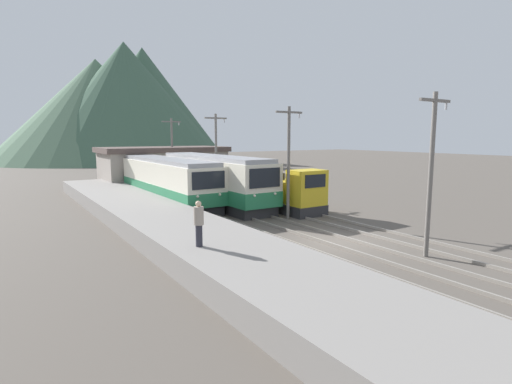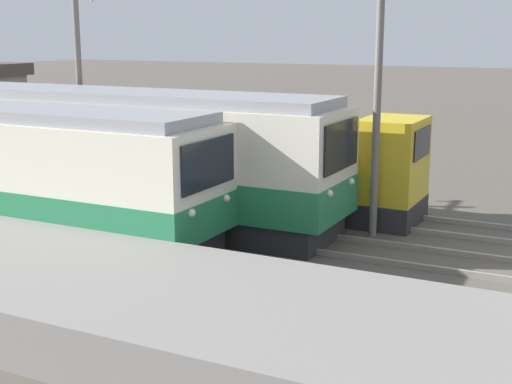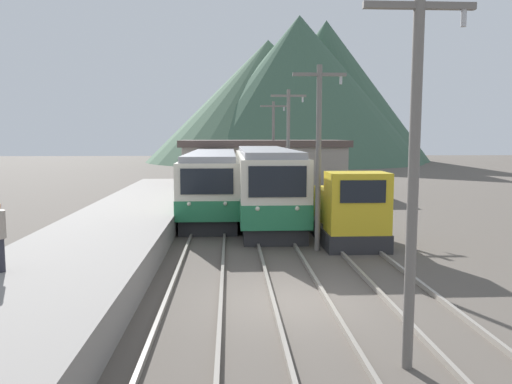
{
  "view_description": "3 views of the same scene",
  "coord_description": "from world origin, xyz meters",
  "px_view_note": "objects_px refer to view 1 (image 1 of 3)",
  "views": [
    {
      "loc": [
        -13.6,
        -13.81,
        5.17
      ],
      "look_at": [
        -0.23,
        6.67,
        1.73
      ],
      "focal_mm": 28.0,
      "sensor_mm": 36.0,
      "label": 1
    },
    {
      "loc": [
        -16.08,
        0.45,
        5.3
      ],
      "look_at": [
        -1.28,
        7.9,
        1.59
      ],
      "focal_mm": 50.0,
      "sensor_mm": 36.0,
      "label": 2
    },
    {
      "loc": [
        -1.62,
        -12.68,
        4.35
      ],
      "look_at": [
        -0.51,
        8.53,
        1.97
      ],
      "focal_mm": 35.0,
      "sensor_mm": 36.0,
      "label": 3
    }
  ],
  "objects_px": {
    "catenary_mast_near": "(431,169)",
    "catenary_mast_distant": "(172,149)",
    "commuter_train_left": "(167,182)",
    "shunting_locomotive": "(293,195)",
    "commuter_train_center": "(213,182)",
    "catenary_mast_far": "(216,153)",
    "person_on_platform": "(199,222)",
    "catenary_mast_mid": "(289,158)"
  },
  "relations": [
    {
      "from": "catenary_mast_distant",
      "to": "commuter_train_left",
      "type": "bearing_deg",
      "value": -113.65
    },
    {
      "from": "catenary_mast_near",
      "to": "catenary_mast_distant",
      "type": "relative_size",
      "value": 1.0
    },
    {
      "from": "catenary_mast_near",
      "to": "catenary_mast_far",
      "type": "bearing_deg",
      "value": 90.0
    },
    {
      "from": "shunting_locomotive",
      "to": "catenary_mast_mid",
      "type": "bearing_deg",
      "value": -137.26
    },
    {
      "from": "commuter_train_center",
      "to": "catenary_mast_far",
      "type": "xyz_separation_m",
      "value": [
        1.51,
        2.38,
        2.08
      ]
    },
    {
      "from": "commuter_train_left",
      "to": "person_on_platform",
      "type": "relative_size",
      "value": 8.2
    },
    {
      "from": "catenary_mast_mid",
      "to": "person_on_platform",
      "type": "xyz_separation_m",
      "value": [
        -9.05,
        -6.19,
        -1.84
      ]
    },
    {
      "from": "catenary_mast_mid",
      "to": "person_on_platform",
      "type": "relative_size",
      "value": 3.97
    },
    {
      "from": "shunting_locomotive",
      "to": "catenary_mast_distant",
      "type": "height_order",
      "value": "catenary_mast_distant"
    },
    {
      "from": "shunting_locomotive",
      "to": "catenary_mast_mid",
      "type": "distance_m",
      "value": 3.3
    },
    {
      "from": "commuter_train_left",
      "to": "catenary_mast_near",
      "type": "bearing_deg",
      "value": -77.48
    },
    {
      "from": "commuter_train_left",
      "to": "shunting_locomotive",
      "type": "xyz_separation_m",
      "value": [
        5.8,
        -8.28,
        -0.42
      ]
    },
    {
      "from": "catenary_mast_near",
      "to": "commuter_train_left",
      "type": "bearing_deg",
      "value": 102.52
    },
    {
      "from": "person_on_platform",
      "to": "catenary_mast_far",
      "type": "bearing_deg",
      "value": 60.39
    },
    {
      "from": "catenary_mast_far",
      "to": "catenary_mast_near",
      "type": "bearing_deg",
      "value": -90.0
    },
    {
      "from": "commuter_train_left",
      "to": "shunting_locomotive",
      "type": "bearing_deg",
      "value": -54.98
    },
    {
      "from": "catenary_mast_near",
      "to": "catenary_mast_distant",
      "type": "distance_m",
      "value": 29.24
    },
    {
      "from": "commuter_train_center",
      "to": "catenary_mast_near",
      "type": "distance_m",
      "value": 17.3
    },
    {
      "from": "commuter_train_left",
      "to": "catenary_mast_distant",
      "type": "distance_m",
      "value": 10.96
    },
    {
      "from": "commuter_train_left",
      "to": "commuter_train_center",
      "type": "xyz_separation_m",
      "value": [
        2.8,
        -2.29,
        0.1
      ]
    },
    {
      "from": "commuter_train_center",
      "to": "catenary_mast_far",
      "type": "height_order",
      "value": "catenary_mast_far"
    },
    {
      "from": "commuter_train_center",
      "to": "shunting_locomotive",
      "type": "height_order",
      "value": "commuter_train_center"
    },
    {
      "from": "commuter_train_center",
      "to": "person_on_platform",
      "type": "height_order",
      "value": "commuter_train_center"
    },
    {
      "from": "catenary_mast_mid",
      "to": "person_on_platform",
      "type": "bearing_deg",
      "value": -145.66
    },
    {
      "from": "catenary_mast_far",
      "to": "person_on_platform",
      "type": "xyz_separation_m",
      "value": [
        -9.05,
        -15.93,
        -1.84
      ]
    },
    {
      "from": "catenary_mast_mid",
      "to": "catenary_mast_far",
      "type": "relative_size",
      "value": 1.0
    },
    {
      "from": "catenary_mast_distant",
      "to": "catenary_mast_far",
      "type": "bearing_deg",
      "value": -90.0
    },
    {
      "from": "catenary_mast_near",
      "to": "person_on_platform",
      "type": "distance_m",
      "value": 9.9
    },
    {
      "from": "commuter_train_center",
      "to": "person_on_platform",
      "type": "distance_m",
      "value": 15.51
    },
    {
      "from": "person_on_platform",
      "to": "catenary_mast_mid",
      "type": "bearing_deg",
      "value": 34.34
    },
    {
      "from": "commuter_train_left",
      "to": "commuter_train_center",
      "type": "bearing_deg",
      "value": -39.27
    },
    {
      "from": "commuter_train_center",
      "to": "shunting_locomotive",
      "type": "xyz_separation_m",
      "value": [
        3.0,
        -5.99,
        -0.52
      ]
    },
    {
      "from": "shunting_locomotive",
      "to": "catenary_mast_near",
      "type": "xyz_separation_m",
      "value": [
        -1.49,
        -11.12,
        2.6
      ]
    },
    {
      "from": "commuter_train_left",
      "to": "commuter_train_center",
      "type": "relative_size",
      "value": 1.03
    },
    {
      "from": "catenary_mast_mid",
      "to": "catenary_mast_distant",
      "type": "relative_size",
      "value": 1.0
    },
    {
      "from": "commuter_train_center",
      "to": "shunting_locomotive",
      "type": "distance_m",
      "value": 6.72
    },
    {
      "from": "commuter_train_center",
      "to": "shunting_locomotive",
      "type": "relative_size",
      "value": 2.79
    },
    {
      "from": "commuter_train_center",
      "to": "catenary_mast_distant",
      "type": "relative_size",
      "value": 2.01
    },
    {
      "from": "catenary_mast_mid",
      "to": "catenary_mast_far",
      "type": "distance_m",
      "value": 9.75
    },
    {
      "from": "commuter_train_left",
      "to": "shunting_locomotive",
      "type": "distance_m",
      "value": 10.12
    },
    {
      "from": "catenary_mast_mid",
      "to": "catenary_mast_distant",
      "type": "distance_m",
      "value": 19.49
    },
    {
      "from": "catenary_mast_distant",
      "to": "person_on_platform",
      "type": "distance_m",
      "value": 27.29
    }
  ]
}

